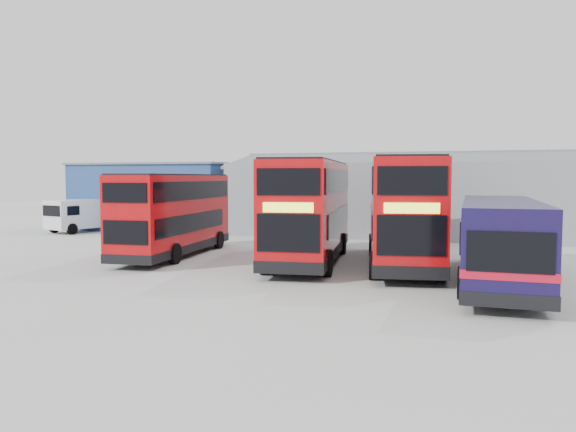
{
  "coord_description": "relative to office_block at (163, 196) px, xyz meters",
  "views": [
    {
      "loc": [
        8.55,
        -21.73,
        4.07
      ],
      "look_at": [
        0.34,
        5.15,
        2.1
      ],
      "focal_mm": 35.0,
      "sensor_mm": 36.0,
      "label": 1
    }
  ],
  "objects": [
    {
      "name": "double_decker_centre",
      "position": [
        15.75,
        -13.87,
        -0.18
      ],
      "size": [
        3.99,
        11.61,
        4.82
      ],
      "rotation": [
        0.0,
        0.0,
        0.11
      ],
      "color": "#B30A0E",
      "rests_on": "ground"
    },
    {
      "name": "single_decker_blue",
      "position": [
        24.05,
        -17.15,
        -1.0
      ],
      "size": [
        3.04,
        11.78,
        3.17
      ],
      "rotation": [
        0.0,
        0.0,
        3.12
      ],
      "color": "#0F0C36",
      "rests_on": "ground"
    },
    {
      "name": "office_block",
      "position": [
        0.0,
        0.0,
        0.0
      ],
      "size": [
        12.3,
        8.32,
        5.12
      ],
      "color": "navy",
      "rests_on": "ground"
    },
    {
      "name": "double_decker_left",
      "position": [
        8.62,
        -14.04,
        -0.48
      ],
      "size": [
        3.07,
        10.09,
        4.21
      ],
      "rotation": [
        0.0,
        0.0,
        3.21
      ],
      "color": "#B30A0E",
      "rests_on": "ground"
    },
    {
      "name": "ground_plane",
      "position": [
        14.0,
        -17.99,
        -2.58
      ],
      "size": [
        120.0,
        120.0,
        0.0
      ],
      "primitive_type": "plane",
      "color": "#A5A5A0",
      "rests_on": "ground"
    },
    {
      "name": "maintenance_shed",
      "position": [
        22.0,
        2.01,
        0.02
      ],
      "size": [
        30.5,
        12.0,
        5.89
      ],
      "color": "gray",
      "rests_on": "ground"
    },
    {
      "name": "panel_van",
      "position": [
        -4.04,
        -4.43,
        -1.24
      ],
      "size": [
        3.64,
        5.84,
        2.39
      ],
      "rotation": [
        0.0,
        0.0,
        -0.29
      ],
      "color": "white",
      "rests_on": "ground"
    },
    {
      "name": "double_decker_right",
      "position": [
        20.06,
        -13.62,
        -0.15
      ],
      "size": [
        4.51,
        11.8,
        4.88
      ],
      "rotation": [
        0.0,
        0.0,
        0.15
      ],
      "color": "#B30A0E",
      "rests_on": "ground"
    }
  ]
}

